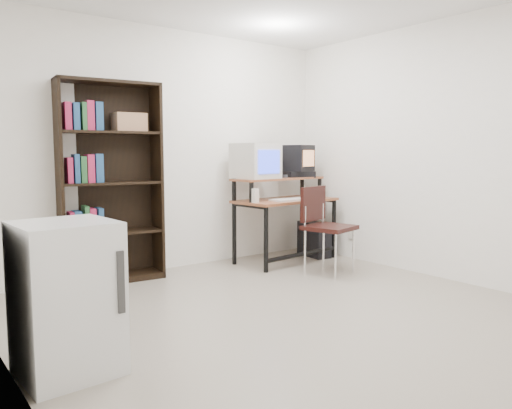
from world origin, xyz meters
TOP-DOWN VIEW (x-y plane):
  - floor at (0.00, 0.00)m, footprint 4.00×4.00m
  - back_wall at (0.00, 2.00)m, footprint 4.00×0.01m
  - left_wall at (-2.00, 0.00)m, footprint 0.01×4.00m
  - right_wall at (2.00, 0.00)m, footprint 0.01×4.00m
  - computer_desk at (1.25, 1.53)m, footprint 1.27×0.72m
  - crt_monitor at (0.91, 1.64)m, footprint 0.48×0.48m
  - vcr at (1.55, 1.63)m, footprint 0.39×0.31m
  - crt_tv at (1.55, 1.65)m, footprint 0.42×0.41m
  - cd_spindle at (1.27, 1.58)m, footprint 0.14×0.14m
  - keyboard at (1.19, 1.35)m, footprint 0.47×0.22m
  - mousepad at (1.57, 1.42)m, footprint 0.23×0.19m
  - mouse at (1.55, 1.42)m, footprint 0.11×0.08m
  - desk_speaker at (0.71, 1.41)m, footprint 0.10×0.09m
  - pc_tower at (1.71, 1.50)m, footprint 0.25×0.47m
  - school_chair at (1.20, 0.84)m, footprint 0.55×0.55m
  - bookshelf at (-0.73, 1.86)m, footprint 1.01×0.42m
  - mini_fridge at (-1.72, -0.03)m, footprint 0.55×0.55m
  - wall_outlet at (1.99, 1.15)m, footprint 0.02×0.08m

SIDE VIEW (x-z plane):
  - floor at x=0.00m, z-range -0.01..0.00m
  - pc_tower at x=1.71m, z-range 0.00..0.42m
  - wall_outlet at x=1.99m, z-range 0.24..0.36m
  - mini_fridge at x=-1.72m, z-range 0.00..0.89m
  - school_chair at x=1.20m, z-range 0.11..1.03m
  - computer_desk at x=1.25m, z-range 0.20..1.18m
  - mousepad at x=1.57m, z-range 0.72..0.73m
  - keyboard at x=1.19m, z-range 0.72..0.75m
  - mouse at x=1.55m, z-range 0.73..0.76m
  - desk_speaker at x=0.71m, z-range 0.72..0.89m
  - cd_spindle at x=1.27m, z-range 0.97..1.02m
  - bookshelf at x=-0.73m, z-range 0.02..1.98m
  - vcr at x=1.55m, z-range 0.97..1.05m
  - crt_monitor at x=0.91m, z-range 0.97..1.38m
  - crt_tv at x=1.55m, z-range 1.05..1.37m
  - back_wall at x=0.00m, z-range 0.00..2.60m
  - left_wall at x=-2.00m, z-range 0.00..2.60m
  - right_wall at x=2.00m, z-range 0.00..2.60m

